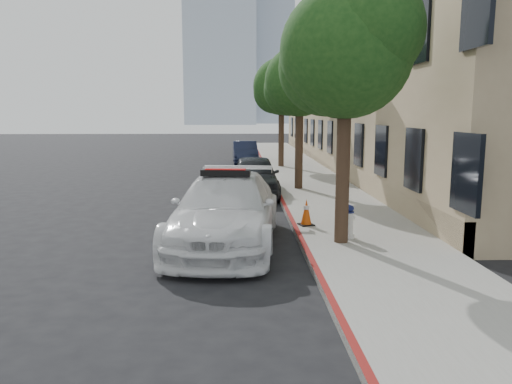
{
  "coord_description": "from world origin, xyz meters",
  "views": [
    {
      "loc": [
        0.65,
        -12.7,
        2.99
      ],
      "look_at": [
        1.07,
        -0.23,
        1.0
      ],
      "focal_mm": 35.0,
      "sensor_mm": 36.0,
      "label": 1
    }
  ],
  "objects_px": {
    "parked_car_far": "(245,152)",
    "fire_hydrant": "(348,222)",
    "police_car": "(226,210)",
    "parked_car_mid": "(254,176)",
    "traffic_cone": "(306,212)"
  },
  "relations": [
    {
      "from": "parked_car_far",
      "to": "fire_hydrant",
      "type": "bearing_deg",
      "value": -85.67
    },
    {
      "from": "police_car",
      "to": "parked_car_mid",
      "type": "bearing_deg",
      "value": 88.7
    },
    {
      "from": "fire_hydrant",
      "to": "traffic_cone",
      "type": "distance_m",
      "value": 1.56
    },
    {
      "from": "parked_car_mid",
      "to": "traffic_cone",
      "type": "relative_size",
      "value": 6.3
    },
    {
      "from": "police_car",
      "to": "parked_car_mid",
      "type": "height_order",
      "value": "police_car"
    },
    {
      "from": "police_car",
      "to": "parked_car_mid",
      "type": "distance_m",
      "value": 6.92
    },
    {
      "from": "traffic_cone",
      "to": "fire_hydrant",
      "type": "bearing_deg",
      "value": -60.0
    },
    {
      "from": "police_car",
      "to": "traffic_cone",
      "type": "height_order",
      "value": "police_car"
    },
    {
      "from": "fire_hydrant",
      "to": "traffic_cone",
      "type": "bearing_deg",
      "value": 99.25
    },
    {
      "from": "parked_car_far",
      "to": "traffic_cone",
      "type": "height_order",
      "value": "parked_car_far"
    },
    {
      "from": "parked_car_far",
      "to": "traffic_cone",
      "type": "bearing_deg",
      "value": -87.72
    },
    {
      "from": "police_car",
      "to": "fire_hydrant",
      "type": "height_order",
      "value": "police_car"
    },
    {
      "from": "police_car",
      "to": "fire_hydrant",
      "type": "bearing_deg",
      "value": 4.63
    },
    {
      "from": "parked_car_mid",
      "to": "traffic_cone",
      "type": "distance_m",
      "value": 5.7
    },
    {
      "from": "parked_car_far",
      "to": "police_car",
      "type": "bearing_deg",
      "value": -94.18
    }
  ]
}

